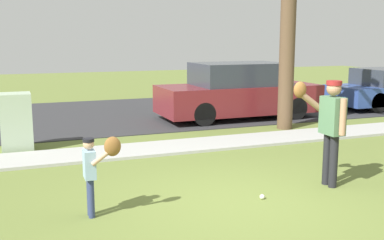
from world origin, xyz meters
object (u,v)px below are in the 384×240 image
object	(u,v)px
utility_cabinet	(16,122)
parked_suv_maroon	(238,92)
baseball	(262,197)
person_adult	(329,121)
street_tree_near	(289,10)
person_child	(95,165)

from	to	relation	value
utility_cabinet	parked_suv_maroon	world-z (taller)	parked_suv_maroon
baseball	person_adult	bearing A→B (deg)	8.67
utility_cabinet	street_tree_near	world-z (taller)	street_tree_near
utility_cabinet	person_child	bearing A→B (deg)	-78.38
parked_suv_maroon	utility_cabinet	bearing A→B (deg)	-162.67
person_child	utility_cabinet	distance (m)	4.48
person_child	utility_cabinet	size ratio (longest dim) A/B	0.90
person_adult	utility_cabinet	size ratio (longest dim) A/B	1.39
person_adult	baseball	xyz separation A→B (m)	(-1.30, -0.20, -1.03)
street_tree_near	parked_suv_maroon	world-z (taller)	street_tree_near
utility_cabinet	parked_suv_maroon	xyz separation A→B (m)	(6.20, 1.93, 0.18)
person_adult	street_tree_near	size ratio (longest dim) A/B	0.30
baseball	street_tree_near	bearing A→B (deg)	54.43
baseball	parked_suv_maroon	distance (m)	7.17
person_adult	utility_cabinet	distance (m)	6.38
person_adult	baseball	distance (m)	1.67
person_child	street_tree_near	distance (m)	7.60
baseball	utility_cabinet	xyz separation A→B (m)	(-3.31, 4.59, 0.57)
utility_cabinet	person_adult	bearing A→B (deg)	-43.63
utility_cabinet	parked_suv_maroon	size ratio (longest dim) A/B	0.26
baseball	person_child	bearing A→B (deg)	175.28
person_adult	person_child	bearing A→B (deg)	0.80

